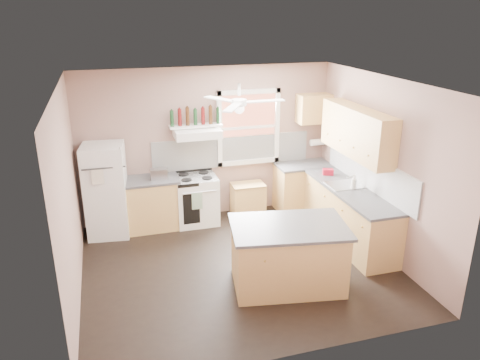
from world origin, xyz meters
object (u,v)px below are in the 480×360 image
object	(u,v)px
toaster	(159,174)
cart	(248,199)
refrigerator	(106,191)
stove	(196,200)
island	(288,257)

from	to	relation	value
toaster	cart	size ratio (longest dim) A/B	0.47
refrigerator	toaster	xyz separation A→B (m)	(0.88, -0.01, 0.21)
toaster	refrigerator	bearing A→B (deg)	-179.39
stove	island	world-z (taller)	same
stove	island	xyz separation A→B (m)	(0.80, -2.35, 0.00)
refrigerator	stove	bearing A→B (deg)	8.57
cart	island	size ratio (longest dim) A/B	0.41
toaster	stove	xyz separation A→B (m)	(0.63, 0.05, -0.56)
stove	cart	world-z (taller)	stove
toaster	stove	size ratio (longest dim) A/B	0.33
refrigerator	toaster	bearing A→B (deg)	6.48
toaster	cart	bearing A→B (deg)	4.89
toaster	cart	world-z (taller)	toaster
toaster	island	bearing A→B (deg)	-56.91
stove	cart	distance (m)	0.99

